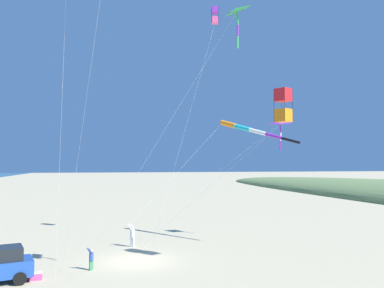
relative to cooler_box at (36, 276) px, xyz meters
The scene contains 9 objects.
ground_plane 6.40m from the cooler_box, 25.67° to the left, with size 600.00×600.00×0.00m, color #C6B58C.
cooler_box is the anchor object (origin of this frame).
person_adult_flyer 9.44m from the cooler_box, 50.89° to the left, with size 0.62×0.59×1.73m.
person_child_green_jacket 3.18m from the cooler_box, 23.28° to the left, with size 0.47×0.42×1.33m.
kite_delta_teal_far_right 17.40m from the cooler_box, 26.83° to the right, with size 8.38×5.56×14.18m.
kite_windsock_checkered_midright 18.54m from the cooler_box, 23.44° to the left, with size 13.92×6.42×10.00m.
kite_box_striped_overhead 16.77m from the cooler_box, ahead, with size 7.66×9.63×10.68m.
kite_box_long_streamer_left 22.86m from the cooler_box, 28.69° to the left, with size 5.81×2.56×18.92m.
kite_delta_long_streamer_right 20.87m from the cooler_box, 19.03° to the left, with size 12.50×5.00×9.83m.
Camera 1 is at (-3.13, -25.80, 6.19)m, focal length 36.99 mm.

